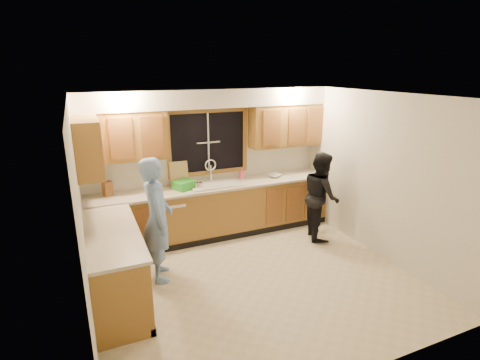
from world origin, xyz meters
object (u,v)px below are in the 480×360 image
man (157,220)px  dish_crate (184,185)px  dishwasher (167,221)px  soap_bottle (242,173)px  stove (120,289)px  bowl (275,176)px  woman (321,196)px  knife_block (107,189)px  sink (215,188)px

man → dish_crate: (0.64, 0.98, 0.13)m
dishwasher → soap_bottle: 1.58m
dishwasher → stove: 2.04m
man → soap_bottle: bearing=-49.3°
dishwasher → soap_bottle: soap_bottle is taller
soap_bottle → bowl: bearing=-19.9°
woman → bowl: woman is taller
woman → knife_block: 3.47m
stove → soap_bottle: 3.18m
knife_block → dish_crate: size_ratio=0.78×
stove → soap_bottle: (2.40, 2.02, 0.56)m
sink → dish_crate: sink is taller
man → bowl: 2.53m
woman → knife_block: size_ratio=6.48×
dish_crate → soap_bottle: bearing=10.2°
dishwasher → bowl: size_ratio=3.64×
sink → man: size_ratio=0.50×
dishwasher → man: man is taller
bowl → dishwasher: bearing=-179.8°
bowl → sink: bearing=179.6°
dishwasher → man: 1.13m
woman → soap_bottle: size_ratio=8.49×
man → woman: 2.82m
soap_bottle → bowl: (0.56, -0.20, -0.06)m
woman → knife_block: woman is taller
dishwasher → stove: (-0.95, -1.81, 0.04)m
dishwasher → knife_block: knife_block is taller
sink → dishwasher: bearing=-179.0°
sink → dishwasher: size_ratio=1.05×
stove → knife_block: size_ratio=3.90×
stove → knife_block: 2.04m
woman → knife_block: bearing=94.6°
sink → stove: size_ratio=0.96×
dish_crate → soap_bottle: size_ratio=1.69×
stove → soap_bottle: soap_bottle is taller
soap_bottle → stove: bearing=-139.9°
dishwasher → dish_crate: dish_crate is taller
sink → stove: (-1.80, -1.82, -0.41)m
sink → knife_block: (-1.71, 0.13, 0.17)m
knife_block → dish_crate: bearing=-34.9°
woman → bowl: (-0.47, 0.78, 0.20)m
stove → bowl: bearing=31.6°
sink → knife_block: sink is taller
soap_bottle → man: bearing=-146.3°
man → dishwasher: bearing=-11.7°
man → knife_block: 1.25m
woman → knife_block: (-3.33, 0.91, 0.29)m
stove → man: 1.12m
sink → knife_block: bearing=175.8°
man → dish_crate: man is taller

